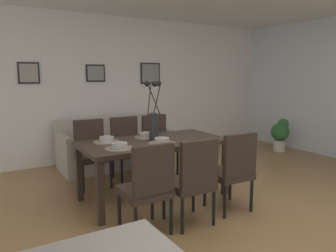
{
  "coord_description": "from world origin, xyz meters",
  "views": [
    {
      "loc": [
        -2.1,
        -2.4,
        1.55
      ],
      "look_at": [
        0.1,
        1.26,
        0.86
      ],
      "focal_mm": 34.09,
      "sensor_mm": 36.0,
      "label": 1
    }
  ],
  "objects_px": {
    "dining_chair_near_right": "(91,150)",
    "framed_picture_center": "(96,73)",
    "dining_table": "(154,146)",
    "dining_chair_far_left": "(193,178)",
    "framed_picture_left": "(29,73)",
    "bowl_far_right": "(146,135)",
    "dining_chair_far_right": "(127,145)",
    "bowl_far_left": "(162,140)",
    "centerpiece_vase": "(154,118)",
    "potted_plant": "(280,133)",
    "bowl_near_left": "(120,145)",
    "dining_chair_near_left": "(148,185)",
    "dining_chair_mid_right": "(158,141)",
    "sofa": "(114,149)",
    "bowl_near_right": "(107,139)",
    "framed_picture_right": "(150,73)",
    "dining_chair_mid_left": "(233,168)"
  },
  "relations": [
    {
      "from": "dining_chair_near_right",
      "to": "framed_picture_center",
      "type": "distance_m",
      "value": 1.75
    },
    {
      "from": "dining_table",
      "to": "framed_picture_center",
      "type": "distance_m",
      "value": 2.34
    },
    {
      "from": "dining_chair_far_left",
      "to": "framed_picture_left",
      "type": "height_order",
      "value": "framed_picture_left"
    },
    {
      "from": "dining_chair_far_left",
      "to": "bowl_far_right",
      "type": "distance_m",
      "value": 1.12
    },
    {
      "from": "dining_table",
      "to": "dining_chair_far_right",
      "type": "bearing_deg",
      "value": 88.72
    },
    {
      "from": "bowl_far_left",
      "to": "bowl_far_right",
      "type": "bearing_deg",
      "value": 90.0
    },
    {
      "from": "centerpiece_vase",
      "to": "framed_picture_center",
      "type": "bearing_deg",
      "value": 90.02
    },
    {
      "from": "bowl_far_left",
      "to": "potted_plant",
      "type": "bearing_deg",
      "value": 17.41
    },
    {
      "from": "centerpiece_vase",
      "to": "bowl_near_left",
      "type": "xyz_separation_m",
      "value": [
        -0.54,
        -0.2,
        -0.24
      ]
    },
    {
      "from": "framed_picture_left",
      "to": "potted_plant",
      "type": "bearing_deg",
      "value": -15.92
    },
    {
      "from": "dining_chair_near_left",
      "to": "centerpiece_vase",
      "type": "xyz_separation_m",
      "value": [
        0.52,
        0.84,
        0.51
      ]
    },
    {
      "from": "bowl_far_right",
      "to": "dining_chair_near_left",
      "type": "bearing_deg",
      "value": -116.52
    },
    {
      "from": "dining_table",
      "to": "dining_chair_far_left",
      "type": "height_order",
      "value": "dining_chair_far_left"
    },
    {
      "from": "dining_chair_mid_right",
      "to": "bowl_far_right",
      "type": "relative_size",
      "value": 5.41
    },
    {
      "from": "sofa",
      "to": "framed_picture_left",
      "type": "relative_size",
      "value": 5.38
    },
    {
      "from": "dining_chair_far_right",
      "to": "bowl_near_right",
      "type": "relative_size",
      "value": 5.41
    },
    {
      "from": "bowl_far_left",
      "to": "framed_picture_right",
      "type": "distance_m",
      "value": 2.72
    },
    {
      "from": "bowl_far_left",
      "to": "framed_picture_right",
      "type": "relative_size",
      "value": 0.41
    },
    {
      "from": "dining_chair_mid_right",
      "to": "framed_picture_center",
      "type": "xyz_separation_m",
      "value": [
        -0.54,
        1.29,
        1.06
      ]
    },
    {
      "from": "dining_chair_near_right",
      "to": "bowl_near_left",
      "type": "height_order",
      "value": "dining_chair_near_right"
    },
    {
      "from": "dining_chair_far_right",
      "to": "sofa",
      "type": "height_order",
      "value": "dining_chair_far_right"
    },
    {
      "from": "sofa",
      "to": "framed_picture_left",
      "type": "height_order",
      "value": "framed_picture_left"
    },
    {
      "from": "bowl_far_right",
      "to": "dining_chair_near_right",
      "type": "bearing_deg",
      "value": 128.67
    },
    {
      "from": "dining_chair_near_left",
      "to": "bowl_near_left",
      "type": "relative_size",
      "value": 5.41
    },
    {
      "from": "centerpiece_vase",
      "to": "bowl_near_left",
      "type": "distance_m",
      "value": 0.63
    },
    {
      "from": "dining_chair_far_right",
      "to": "framed_picture_right",
      "type": "height_order",
      "value": "framed_picture_right"
    },
    {
      "from": "framed_picture_right",
      "to": "bowl_far_right",
      "type": "bearing_deg",
      "value": -119.44
    },
    {
      "from": "dining_table",
      "to": "bowl_far_right",
      "type": "bearing_deg",
      "value": 90.0
    },
    {
      "from": "framed_picture_center",
      "to": "dining_chair_far_right",
      "type": "bearing_deg",
      "value": -89.12
    },
    {
      "from": "centerpiece_vase",
      "to": "dining_chair_mid_right",
      "type": "bearing_deg",
      "value": 57.89
    },
    {
      "from": "dining_chair_far_right",
      "to": "potted_plant",
      "type": "xyz_separation_m",
      "value": [
        3.39,
        -0.01,
        -0.14
      ]
    },
    {
      "from": "framed_picture_left",
      "to": "centerpiece_vase",
      "type": "bearing_deg",
      "value": -62.88
    },
    {
      "from": "bowl_near_left",
      "to": "dining_table",
      "type": "bearing_deg",
      "value": 20.49
    },
    {
      "from": "bowl_far_right",
      "to": "framed_picture_right",
      "type": "bearing_deg",
      "value": 60.56
    },
    {
      "from": "bowl_far_left",
      "to": "framed_picture_left",
      "type": "bearing_deg",
      "value": 115.06
    },
    {
      "from": "dining_table",
      "to": "bowl_far_right",
      "type": "xyz_separation_m",
      "value": [
        0.0,
        0.2,
        0.12
      ]
    },
    {
      "from": "dining_chair_mid_left",
      "to": "centerpiece_vase",
      "type": "height_order",
      "value": "centerpiece_vase"
    },
    {
      "from": "dining_chair_near_left",
      "to": "framed_picture_right",
      "type": "bearing_deg",
      "value": 61.56
    },
    {
      "from": "dining_chair_near_left",
      "to": "bowl_far_left",
      "type": "xyz_separation_m",
      "value": [
        0.52,
        0.63,
        0.27
      ]
    },
    {
      "from": "dining_chair_mid_right",
      "to": "bowl_near_right",
      "type": "height_order",
      "value": "dining_chair_mid_right"
    },
    {
      "from": "dining_chair_far_right",
      "to": "framed_picture_left",
      "type": "distance_m",
      "value": 2.01
    },
    {
      "from": "dining_table",
      "to": "framed_picture_right",
      "type": "relative_size",
      "value": 4.36
    },
    {
      "from": "dining_chair_near_right",
      "to": "dining_chair_mid_right",
      "type": "bearing_deg",
      "value": -0.08
    },
    {
      "from": "dining_chair_near_left",
      "to": "centerpiece_vase",
      "type": "distance_m",
      "value": 1.11
    },
    {
      "from": "bowl_far_left",
      "to": "dining_chair_far_right",
      "type": "bearing_deg",
      "value": 88.96
    },
    {
      "from": "dining_chair_far_right",
      "to": "dining_chair_mid_right",
      "type": "relative_size",
      "value": 1.0
    },
    {
      "from": "dining_table",
      "to": "framed_picture_center",
      "type": "relative_size",
      "value": 5.24
    },
    {
      "from": "dining_chair_near_right",
      "to": "bowl_far_left",
      "type": "bearing_deg",
      "value": -63.58
    },
    {
      "from": "sofa",
      "to": "framed_picture_center",
      "type": "height_order",
      "value": "framed_picture_center"
    },
    {
      "from": "sofa",
      "to": "framed_picture_left",
      "type": "bearing_deg",
      "value": 158.49
    }
  ]
}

